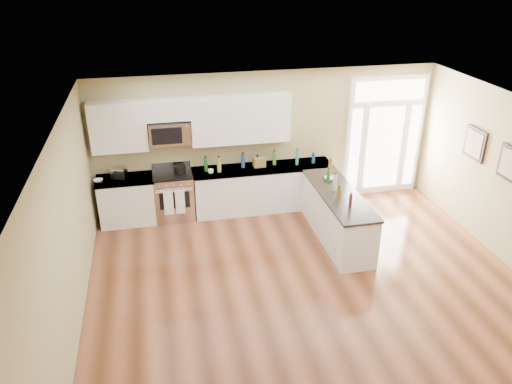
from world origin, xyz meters
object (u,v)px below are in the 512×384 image
at_px(kitchen_range, 174,195).
at_px(stockpot, 180,169).
at_px(peninsula_cabinet, 337,217).
at_px(toaster_oven, 119,173).

distance_m(kitchen_range, stockpot, 0.58).
relative_size(peninsula_cabinet, stockpot, 10.21).
bearing_deg(kitchen_range, peninsula_cabinet, -26.60).
relative_size(peninsula_cabinet, toaster_oven, 9.06).
distance_m(peninsula_cabinet, kitchen_range, 3.23).
relative_size(kitchen_range, toaster_oven, 4.22).
xyz_separation_m(peninsula_cabinet, toaster_oven, (-3.88, 1.47, 0.61)).
bearing_deg(peninsula_cabinet, toaster_oven, 159.28).
bearing_deg(stockpot, peninsula_cabinet, -28.04).
bearing_deg(peninsula_cabinet, stockpot, 151.96).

